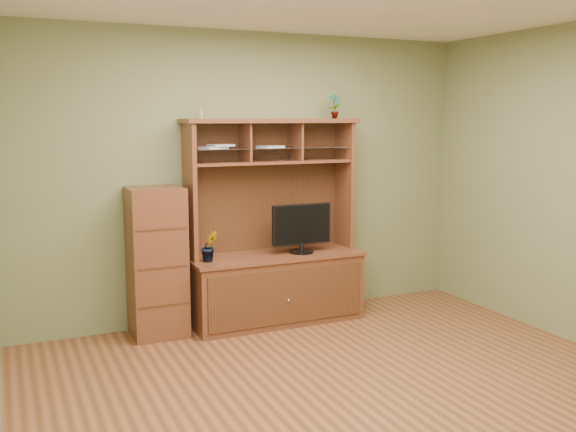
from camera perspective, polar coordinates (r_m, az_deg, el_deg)
room at (r=4.31m, az=6.10°, el=1.27°), size 4.54×4.04×2.74m
media_hutch at (r=6.05m, az=-1.20°, el=-4.52°), size 1.66×0.61×1.90m
monitor at (r=5.99m, az=1.23°, el=-1.01°), size 0.58×0.22×0.46m
orchid_plant at (r=5.69m, az=-7.01°, el=-2.68°), size 0.16×0.13×0.28m
top_plant at (r=6.24m, az=4.14°, el=9.73°), size 0.15×0.12×0.24m
reed_diffuser at (r=5.73m, az=-7.72°, el=9.62°), size 0.05×0.05×0.27m
magazines at (r=5.83m, az=-4.77°, el=6.17°), size 0.81×0.24×0.04m
side_cabinet at (r=5.72m, az=-11.57°, el=-4.06°), size 0.47×0.43×1.32m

